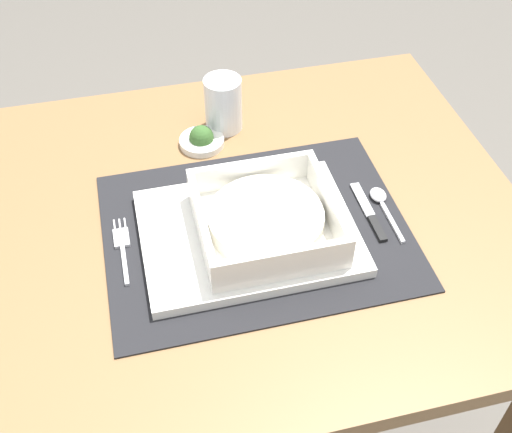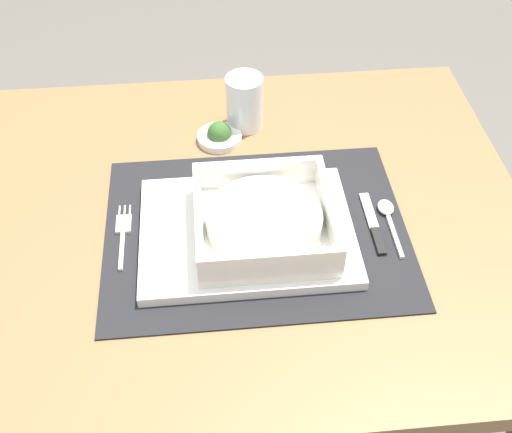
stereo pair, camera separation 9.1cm
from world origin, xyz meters
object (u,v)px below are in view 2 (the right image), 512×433
Objects in this scene: porridge_bowl at (264,222)px; spoon at (388,213)px; dining_table at (245,263)px; condiment_saucer at (219,135)px; drinking_glass at (245,105)px; butter_knife at (374,227)px; fork at (123,231)px.

spoon is (0.19, 0.03, -0.03)m from porridge_bowl.
dining_table is 11.46× the size of condiment_saucer.
butter_knife is at bearing -58.33° from drinking_glass.
fork is (-0.18, -0.03, 0.13)m from dining_table.
butter_knife is (0.19, -0.06, 0.13)m from dining_table.
dining_table is at bearing 9.78° from fork.
dining_table is at bearing 163.67° from butter_knife.
butter_knife is 1.32× the size of drinking_glass.
drinking_glass reaches higher than butter_knife.
drinking_glass reaches higher than fork.
drinking_glass reaches higher than porridge_bowl.
fork is at bearing -170.75° from dining_table.
spoon is at bearing -51.99° from drinking_glass.
butter_knife is at bearing -47.23° from condiment_saucer.
dining_table is 0.23m from butter_knife.
porridge_bowl is 0.24m from condiment_saucer.
porridge_bowl is 2.55× the size of condiment_saucer.
fork is 0.25m from condiment_saucer.
condiment_saucer reaches higher than spoon.
drinking_glass is 0.07m from condiment_saucer.
fork is at bearing -179.05° from spoon.
porridge_bowl is 1.67× the size of spoon.
condiment_saucer is (0.15, 0.20, 0.01)m from fork.
spoon is at bearing 42.70° from butter_knife.
butter_knife reaches higher than fork.
porridge_bowl is at bearing -89.07° from drinking_glass.
porridge_bowl is 0.28m from drinking_glass.
porridge_bowl is 1.53× the size of butter_knife.
dining_table is 0.27m from drinking_glass.
condiment_saucer reaches higher than butter_knife.
drinking_glass is (-0.19, 0.25, 0.03)m from spoon.
porridge_bowl is 1.51× the size of fork.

